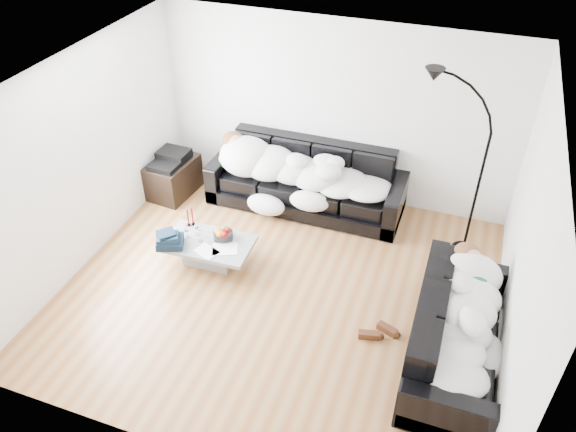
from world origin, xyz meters
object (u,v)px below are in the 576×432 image
(coffee_table, at_px, (210,252))
(wine_glass_c, at_px, (200,236))
(shoes, at_px, (378,332))
(floor_lamp, at_px, (479,183))
(av_cabinet, at_px, (173,177))
(stereo, at_px, (170,158))
(candle_right, at_px, (192,217))
(sofa_back, at_px, (306,179))
(sofa_right, at_px, (459,330))
(wine_glass_b, at_px, (187,232))
(sleeper_back, at_px, (305,168))
(fruit_bowl, at_px, (223,234))
(candle_left, at_px, (188,217))
(wine_glass_a, at_px, (197,229))
(sleeper_right, at_px, (463,316))

(coffee_table, xyz_separation_m, wine_glass_c, (-0.10, -0.02, 0.24))
(shoes, xyz_separation_m, floor_lamp, (0.74, 1.81, 1.01))
(av_cabinet, relative_size, stereo, 1.77)
(wine_glass_c, distance_m, candle_right, 0.37)
(stereo, bearing_deg, wine_glass_c, -46.90)
(stereo, height_order, floor_lamp, floor_lamp)
(sofa_back, height_order, stereo, sofa_back)
(sofa_right, xyz_separation_m, shoes, (-0.81, 0.04, -0.37))
(wine_glass_b, xyz_separation_m, floor_lamp, (3.31, 1.32, 0.65))
(coffee_table, relative_size, candle_right, 4.20)
(sleeper_back, xyz_separation_m, wine_glass_b, (-1.05, -1.55, -0.25))
(wine_glass_b, bearing_deg, candle_right, 101.67)
(av_cabinet, bearing_deg, fruit_bowl, -33.88)
(coffee_table, bearing_deg, wine_glass_c, -168.43)
(wine_glass_b, xyz_separation_m, candle_left, (-0.10, 0.23, 0.04))
(floor_lamp, bearing_deg, shoes, -111.82)
(floor_lamp, bearing_deg, coffee_table, -155.87)
(sofa_back, distance_m, sleeper_back, 0.21)
(sofa_back, height_order, wine_glass_a, sofa_back)
(wine_glass_c, bearing_deg, sofa_right, -9.10)
(candle_right, bearing_deg, av_cabinet, 130.68)
(coffee_table, relative_size, fruit_bowl, 4.41)
(stereo, bearing_deg, wine_glass_b, -51.83)
(wine_glass_a, relative_size, wine_glass_c, 0.96)
(sofa_right, distance_m, stereo, 4.63)
(av_cabinet, bearing_deg, shoes, -20.64)
(shoes, xyz_separation_m, stereo, (-3.47, 1.73, 0.55))
(coffee_table, bearing_deg, wine_glass_a, 153.56)
(candle_left, distance_m, shoes, 2.79)
(fruit_bowl, relative_size, wine_glass_c, 1.48)
(sleeper_right, relative_size, av_cabinet, 2.29)
(wine_glass_b, bearing_deg, candle_left, 113.97)
(sleeper_right, bearing_deg, floor_lamp, 2.00)
(fruit_bowl, xyz_separation_m, stereo, (-1.33, 1.11, 0.20))
(coffee_table, xyz_separation_m, candle_left, (-0.39, 0.22, 0.29))
(stereo, relative_size, floor_lamp, 0.21)
(wine_glass_a, distance_m, floor_lamp, 3.51)
(sofa_back, relative_size, shoes, 7.03)
(coffee_table, relative_size, wine_glass_a, 6.85)
(sofa_back, bearing_deg, coffee_table, -115.47)
(coffee_table, bearing_deg, sofa_right, -9.75)
(sofa_right, xyz_separation_m, floor_lamp, (-0.06, 1.85, 0.64))
(sofa_right, relative_size, wine_glass_b, 11.85)
(coffee_table, height_order, candle_left, candle_left)
(sofa_back, relative_size, floor_lamp, 1.30)
(sofa_back, distance_m, coffee_table, 1.79)
(fruit_bowl, height_order, wine_glass_c, wine_glass_c)
(wine_glass_c, relative_size, av_cabinet, 0.22)
(sofa_back, relative_size, candle_left, 10.71)
(coffee_table, height_order, shoes, coffee_table)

